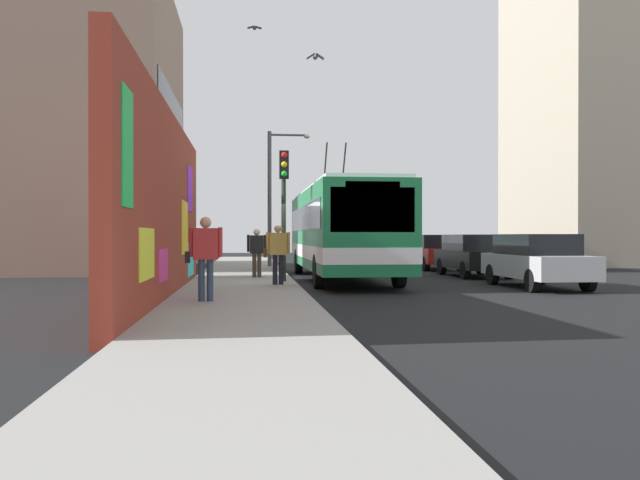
{
  "coord_description": "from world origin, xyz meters",
  "views": [
    {
      "loc": [
        -19.83,
        1.43,
        1.53
      ],
      "look_at": [
        0.17,
        -0.77,
        1.4
      ],
      "focal_mm": 36.84,
      "sensor_mm": 36.0,
      "label": 1
    }
  ],
  "objects_px": {
    "city_bus": "(341,229)",
    "parked_car_silver": "(536,260)",
    "parked_car_black": "(473,254)",
    "parked_car_white": "(406,249)",
    "traffic_light": "(284,193)",
    "parked_car_red": "(433,251)",
    "pedestrian_near_wall": "(205,251)",
    "pedestrian_midblock": "(257,249)",
    "street_lamp": "(275,188)",
    "pedestrian_at_curb": "(278,249)"
  },
  "relations": [
    {
      "from": "parked_car_black",
      "to": "traffic_light",
      "type": "distance_m",
      "value": 8.64
    },
    {
      "from": "parked_car_white",
      "to": "traffic_light",
      "type": "relative_size",
      "value": 1.03
    },
    {
      "from": "city_bus",
      "to": "parked_car_silver",
      "type": "height_order",
      "value": "city_bus"
    },
    {
      "from": "parked_car_silver",
      "to": "parked_car_black",
      "type": "distance_m",
      "value": 5.42
    },
    {
      "from": "pedestrian_midblock",
      "to": "pedestrian_at_curb",
      "type": "bearing_deg",
      "value": -170.78
    },
    {
      "from": "city_bus",
      "to": "parked_car_red",
      "type": "distance_m",
      "value": 8.38
    },
    {
      "from": "city_bus",
      "to": "street_lamp",
      "type": "xyz_separation_m",
      "value": [
        7.08,
        2.01,
        1.93
      ]
    },
    {
      "from": "parked_car_silver",
      "to": "parked_car_white",
      "type": "relative_size",
      "value": 1.08
    },
    {
      "from": "pedestrian_at_curb",
      "to": "traffic_light",
      "type": "bearing_deg",
      "value": -11.7
    },
    {
      "from": "pedestrian_near_wall",
      "to": "traffic_light",
      "type": "xyz_separation_m",
      "value": [
        5.78,
        -1.98,
        1.62
      ]
    },
    {
      "from": "parked_car_white",
      "to": "pedestrian_midblock",
      "type": "xyz_separation_m",
      "value": [
        -12.45,
        8.13,
        0.26
      ]
    },
    {
      "from": "parked_car_white",
      "to": "traffic_light",
      "type": "xyz_separation_m",
      "value": [
        -14.66,
        7.35,
        1.99
      ]
    },
    {
      "from": "city_bus",
      "to": "traffic_light",
      "type": "height_order",
      "value": "city_bus"
    },
    {
      "from": "parked_car_silver",
      "to": "parked_car_black",
      "type": "relative_size",
      "value": 1.03
    },
    {
      "from": "parked_car_black",
      "to": "pedestrian_at_curb",
      "type": "distance_m",
      "value": 9.22
    },
    {
      "from": "city_bus",
      "to": "street_lamp",
      "type": "height_order",
      "value": "street_lamp"
    },
    {
      "from": "pedestrian_midblock",
      "to": "pedestrian_near_wall",
      "type": "height_order",
      "value": "pedestrian_near_wall"
    },
    {
      "from": "parked_car_black",
      "to": "parked_car_red",
      "type": "relative_size",
      "value": 0.96
    },
    {
      "from": "parked_car_white",
      "to": "pedestrian_midblock",
      "type": "distance_m",
      "value": 14.87
    },
    {
      "from": "pedestrian_at_curb",
      "to": "street_lamp",
      "type": "xyz_separation_m",
      "value": [
        11.15,
        -0.37,
        2.56
      ]
    },
    {
      "from": "parked_car_red",
      "to": "traffic_light",
      "type": "relative_size",
      "value": 1.12
    },
    {
      "from": "parked_car_red",
      "to": "pedestrian_midblock",
      "type": "relative_size",
      "value": 2.76
    },
    {
      "from": "parked_car_black",
      "to": "street_lamp",
      "type": "distance_m",
      "value": 9.77
    },
    {
      "from": "pedestrian_near_wall",
      "to": "city_bus",
      "type": "bearing_deg",
      "value": -25.38
    },
    {
      "from": "parked_car_white",
      "to": "parked_car_silver",
      "type": "bearing_deg",
      "value": 180.0
    },
    {
      "from": "city_bus",
      "to": "pedestrian_midblock",
      "type": "relative_size",
      "value": 7.35
    },
    {
      "from": "parked_car_silver",
      "to": "parked_car_red",
      "type": "relative_size",
      "value": 0.99
    },
    {
      "from": "parked_car_white",
      "to": "pedestrian_midblock",
      "type": "bearing_deg",
      "value": 146.84
    },
    {
      "from": "pedestrian_midblock",
      "to": "pedestrian_near_wall",
      "type": "distance_m",
      "value": 8.08
    },
    {
      "from": "pedestrian_midblock",
      "to": "parked_car_red",
      "type": "bearing_deg",
      "value": -48.42
    },
    {
      "from": "parked_car_silver",
      "to": "parked_car_red",
      "type": "bearing_deg",
      "value": 0.0
    },
    {
      "from": "parked_car_red",
      "to": "parked_car_silver",
      "type": "bearing_deg",
      "value": 180.0
    },
    {
      "from": "parked_car_black",
      "to": "parked_car_white",
      "type": "bearing_deg",
      "value": 0.0
    },
    {
      "from": "pedestrian_near_wall",
      "to": "street_lamp",
      "type": "distance_m",
      "value": 16.11
    },
    {
      "from": "parked_car_black",
      "to": "parked_car_red",
      "type": "distance_m",
      "value": 5.35
    },
    {
      "from": "parked_car_red",
      "to": "pedestrian_at_curb",
      "type": "height_order",
      "value": "pedestrian_at_curb"
    },
    {
      "from": "parked_car_white",
      "to": "traffic_light",
      "type": "height_order",
      "value": "traffic_light"
    },
    {
      "from": "parked_car_silver",
      "to": "parked_car_black",
      "type": "height_order",
      "value": "same"
    },
    {
      "from": "city_bus",
      "to": "parked_car_white",
      "type": "height_order",
      "value": "city_bus"
    },
    {
      "from": "parked_car_white",
      "to": "pedestrian_at_curb",
      "type": "relative_size",
      "value": 2.41
    },
    {
      "from": "parked_car_white",
      "to": "pedestrian_at_curb",
      "type": "distance_m",
      "value": 17.54
    },
    {
      "from": "city_bus",
      "to": "parked_car_white",
      "type": "bearing_deg",
      "value": -23.88
    },
    {
      "from": "parked_car_silver",
      "to": "pedestrian_midblock",
      "type": "height_order",
      "value": "pedestrian_midblock"
    },
    {
      "from": "parked_car_black",
      "to": "traffic_light",
      "type": "bearing_deg",
      "value": 119.01
    },
    {
      "from": "pedestrian_midblock",
      "to": "pedestrian_near_wall",
      "type": "relative_size",
      "value": 0.91
    },
    {
      "from": "parked_car_white",
      "to": "parked_car_red",
      "type": "bearing_deg",
      "value": 180.0
    },
    {
      "from": "city_bus",
      "to": "pedestrian_midblock",
      "type": "height_order",
      "value": "city_bus"
    },
    {
      "from": "parked_car_red",
      "to": "traffic_light",
      "type": "bearing_deg",
      "value": 142.06
    },
    {
      "from": "pedestrian_near_wall",
      "to": "parked_car_white",
      "type": "bearing_deg",
      "value": -24.53
    },
    {
      "from": "traffic_light",
      "to": "city_bus",
      "type": "bearing_deg",
      "value": -36.39
    }
  ]
}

